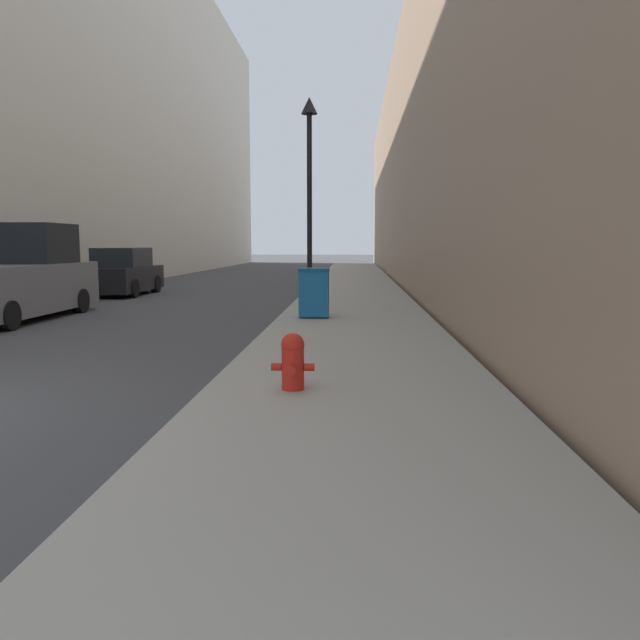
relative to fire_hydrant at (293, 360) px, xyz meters
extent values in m
cube|color=#9E998E|center=(0.72, 16.56, -0.42)|extent=(3.53, 60.00, 0.14)
cube|color=beige|center=(-15.47, 24.56, 9.11)|extent=(12.00, 60.00, 19.19)
cube|color=#9E7F66|center=(8.58, 24.56, 5.24)|extent=(12.00, 60.00, 11.45)
cylinder|color=red|center=(0.00, 0.01, -0.11)|extent=(0.26, 0.26, 0.48)
sphere|color=red|center=(0.00, 0.01, 0.18)|extent=(0.27, 0.27, 0.27)
cylinder|color=red|center=(0.00, 0.01, 0.26)|extent=(0.07, 0.07, 0.06)
cylinder|color=red|center=(0.00, -0.18, -0.08)|extent=(0.11, 0.12, 0.11)
cylinder|color=red|center=(-0.19, 0.01, -0.08)|extent=(0.12, 0.09, 0.09)
cylinder|color=red|center=(0.19, 0.01, -0.08)|extent=(0.12, 0.09, 0.09)
cube|color=#19609E|center=(-0.21, 7.13, 0.19)|extent=(0.66, 0.60, 1.01)
cube|color=navy|center=(-0.21, 7.13, 0.74)|extent=(0.68, 0.62, 0.08)
cylinder|color=black|center=(-0.49, 7.38, -0.26)|extent=(0.05, 0.16, 0.16)
cylinder|color=black|center=(0.07, 7.38, -0.26)|extent=(0.05, 0.16, 0.16)
cylinder|color=black|center=(-0.56, 10.62, -0.22)|extent=(0.27, 0.27, 0.25)
cylinder|color=black|center=(-0.56, 10.62, 2.27)|extent=(0.14, 0.14, 5.22)
cone|color=black|center=(-0.56, 10.62, 5.10)|extent=(0.45, 0.45, 0.45)
cube|color=slate|center=(-7.46, 7.31, 0.26)|extent=(1.98, 5.59, 1.15)
cube|color=black|center=(-7.46, 8.29, 1.34)|extent=(1.82, 1.79, 0.99)
cylinder|color=black|center=(-8.38, 9.04, -0.17)|extent=(0.24, 0.64, 0.64)
cylinder|color=black|center=(-6.54, 9.04, -0.17)|extent=(0.24, 0.64, 0.64)
cylinder|color=black|center=(-6.54, 5.58, -0.17)|extent=(0.24, 0.64, 0.64)
cube|color=black|center=(-7.55, 14.83, 0.09)|extent=(1.72, 4.05, 0.85)
cube|color=#1E2328|center=(-7.55, 14.83, 0.85)|extent=(1.51, 2.11, 0.67)
cylinder|color=black|center=(-8.33, 16.04, -0.17)|extent=(0.24, 0.64, 0.64)
cylinder|color=black|center=(-6.76, 16.04, -0.17)|extent=(0.24, 0.64, 0.64)
cylinder|color=black|center=(-8.33, 13.61, -0.17)|extent=(0.24, 0.64, 0.64)
cylinder|color=black|center=(-6.76, 13.61, -0.17)|extent=(0.24, 0.64, 0.64)
camera|label=1|loc=(0.70, -7.02, 1.33)|focal=35.00mm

